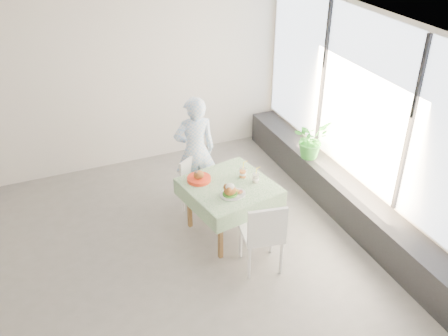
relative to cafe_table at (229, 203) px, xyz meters
name	(u,v)px	position (x,y,z in m)	size (l,w,h in m)	color
floor	(147,259)	(-1.16, -0.12, -0.46)	(6.00, 6.00, 0.00)	slate
ceiling	(124,36)	(-1.16, -0.12, 2.34)	(6.00, 6.00, 0.00)	white
wall_back	(96,85)	(-1.16, 2.38, 0.94)	(6.00, 0.02, 2.80)	silver
wall_front	(226,326)	(-1.16, -2.62, 0.94)	(6.00, 0.02, 2.80)	silver
wall_right	(362,117)	(1.84, -0.12, 0.94)	(0.02, 5.00, 2.80)	silver
window_pane	(363,100)	(1.81, -0.12, 1.19)	(0.01, 4.80, 2.18)	#D1E0F9
window_ledge	(339,194)	(1.64, -0.12, -0.21)	(0.40, 4.80, 0.50)	black
cafe_table	(229,203)	(0.00, 0.00, 0.00)	(1.21, 1.21, 0.74)	brown
chair_far	(198,195)	(-0.20, 0.64, -0.22)	(0.51, 0.51, 0.78)	white
chair_near	(261,247)	(0.08, -0.78, -0.16)	(0.53, 0.53, 0.97)	white
diner	(195,151)	(-0.13, 0.89, 0.35)	(0.59, 0.39, 1.62)	#9AC6F6
main_dish	(231,192)	(-0.07, -0.24, 0.34)	(0.33, 0.33, 0.17)	white
juice_cup_orange	(243,173)	(0.23, 0.10, 0.34)	(0.10, 0.10, 0.27)	white
juice_cup_lemonade	(256,178)	(0.33, -0.08, 0.34)	(0.09, 0.09, 0.25)	white
second_dish	(199,178)	(-0.32, 0.24, 0.32)	(0.31, 0.31, 0.15)	red
potted_plant	(311,139)	(1.56, 0.60, 0.32)	(0.51, 0.44, 0.57)	#297D2E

